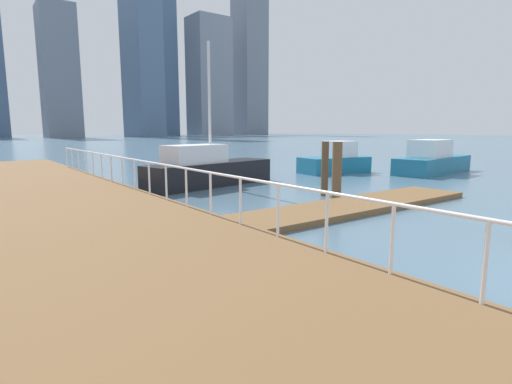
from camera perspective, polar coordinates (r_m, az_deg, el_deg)
name	(u,v)px	position (r m, az deg, el deg)	size (l,w,h in m)	color
ground_plane	(145,176)	(22.53, -15.35, 2.22)	(300.00, 300.00, 0.00)	slate
floating_dock	(349,207)	(13.04, 13.02, -2.03)	(10.30, 2.00, 0.18)	brown
boardwalk_railing	(186,177)	(11.17, -9.84, 2.07)	(0.06, 28.66, 1.08)	white
dock_piling_1	(325,169)	(15.40, 9.68, 3.24)	(0.27, 0.27, 2.04)	brown
dock_piling_2	(337,171)	(14.68, 11.33, 2.95)	(0.35, 0.35, 2.06)	brown
moored_boat_0	(432,161)	(25.11, 23.61, 4.06)	(6.40, 2.69, 1.90)	#1E6B8C
moored_boat_2	(208,170)	(17.98, -6.85, 3.17)	(6.55, 2.87, 6.19)	black
moored_boat_4	(335,161)	(23.64, 11.13, 4.29)	(4.22, 2.29, 1.80)	#1E6B8C
skyline_tower_3	(59,73)	(123.73, -26.01, 14.91)	(8.75, 10.10, 34.35)	slate
skyline_tower_4	(141,40)	(125.39, -15.91, 19.97)	(7.37, 12.14, 54.26)	slate
skyline_tower_5	(156,66)	(149.06, -13.86, 16.87)	(12.76, 7.53, 47.23)	slate
skyline_tower_6	(209,77)	(151.81, -6.62, 15.75)	(13.21, 11.08, 41.12)	gray
skyline_tower_7	(250,54)	(169.07, -0.91, 18.90)	(10.99, 10.41, 63.23)	slate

